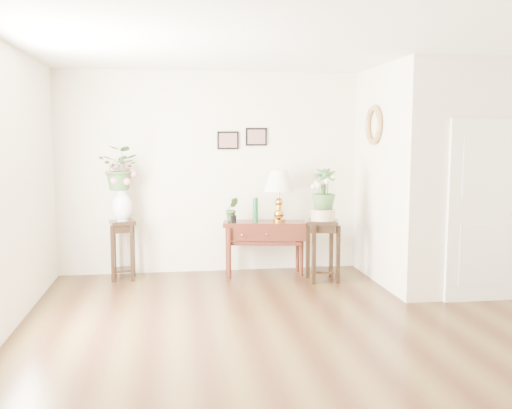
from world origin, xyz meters
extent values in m
cube|color=#503A1D|center=(0.00, 0.00, 0.00)|extent=(6.00, 5.50, 0.02)
cube|color=white|center=(0.00, 0.00, 2.80)|extent=(6.00, 5.50, 0.02)
cube|color=#F0E5C8|center=(0.00, 2.75, 1.40)|extent=(6.00, 0.02, 2.80)
cube|color=#F0E5C8|center=(0.00, -2.75, 1.40)|extent=(6.00, 0.02, 2.80)
cube|color=#F0E5C8|center=(2.10, 1.77, 1.40)|extent=(1.80, 1.95, 2.80)
cube|color=white|center=(2.10, 0.78, 1.05)|extent=(0.90, 0.05, 2.10)
cube|color=black|center=(-0.65, 2.73, 1.85)|extent=(0.30, 0.02, 0.25)
cube|color=black|center=(-0.25, 2.73, 1.90)|extent=(0.30, 0.02, 0.25)
torus|color=tan|center=(1.16, 1.90, 2.05)|extent=(0.07, 0.51, 0.51)
cube|color=#331509|center=(-0.19, 2.39, 0.37)|extent=(1.16, 0.55, 0.74)
cube|color=gold|center=(0.01, 2.39, 1.09)|extent=(0.46, 0.46, 0.72)
cylinder|color=#135024|center=(-0.31, 2.39, 0.91)|extent=(0.08, 0.08, 0.34)
imported|color=#365C2C|center=(-0.63, 2.39, 0.91)|extent=(0.19, 0.16, 0.33)
cube|color=black|center=(-2.09, 2.42, 0.40)|extent=(0.37, 0.37, 0.80)
imported|color=#365C2C|center=(-2.09, 2.42, 1.49)|extent=(0.66, 0.63, 0.58)
cube|color=black|center=(0.52, 1.95, 0.41)|extent=(0.47, 0.47, 0.81)
cylinder|color=tan|center=(0.52, 1.95, 0.89)|extent=(0.40, 0.40, 0.14)
imported|color=#365C2C|center=(0.52, 1.95, 1.21)|extent=(0.40, 0.40, 0.56)
camera|label=1|loc=(-1.44, -5.23, 1.88)|focal=40.00mm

